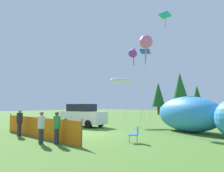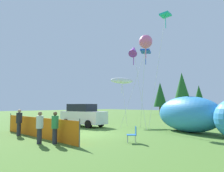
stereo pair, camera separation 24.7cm
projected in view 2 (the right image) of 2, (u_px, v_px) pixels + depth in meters
ground_plane at (82, 134)px, 14.62m from camera, size 120.00×120.00×0.00m
parked_car at (83, 115)px, 19.72m from camera, size 4.57×2.32×2.03m
folding_chair at (133, 133)px, 11.31m from camera, size 0.68×0.68×0.84m
inflatable_cat at (197, 116)px, 15.11m from camera, size 7.60×4.37×2.57m
safety_fence at (37, 127)px, 13.28m from camera, size 8.75×0.14×1.31m
spectator_in_blue_shirt at (40, 126)px, 11.05m from camera, size 0.35×0.35×1.61m
spectator_in_green_shirt at (19, 121)px, 13.90m from camera, size 0.36×0.36×1.67m
spectator_in_grey_shirt at (55, 126)px, 11.01m from camera, size 0.35×0.35×1.61m
kite_teal_diamond at (165, 17)px, 20.62m from camera, size 1.35×2.26×10.61m
kite_white_ghost at (122, 81)px, 22.33m from camera, size 2.42×2.31×4.84m
kite_pink_octopus at (146, 42)px, 16.85m from camera, size 2.48×2.29×7.35m
kite_blue_box at (145, 53)px, 21.18m from camera, size 1.32×3.48×7.33m
kite_purple_delta at (133, 50)px, 18.99m from camera, size 2.47×1.60×7.41m
horizon_tree_east at (182, 89)px, 42.75m from camera, size 3.48×3.48×8.31m
horizon_tree_west at (199, 97)px, 38.39m from camera, size 2.27×2.27×5.41m
horizon_tree_northeast at (160, 95)px, 44.53m from camera, size 2.75×2.75×6.56m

